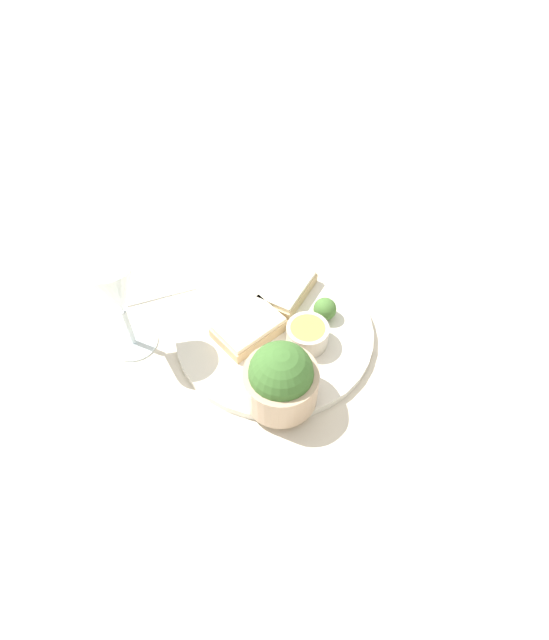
{
  "coord_description": "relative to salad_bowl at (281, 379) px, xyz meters",
  "views": [
    {
      "loc": [
        0.31,
        0.35,
        0.61
      ],
      "look_at": [
        0.0,
        0.0,
        0.03
      ],
      "focal_mm": 28.0,
      "sensor_mm": 36.0,
      "label": 1
    }
  ],
  "objects": [
    {
      "name": "dinner_plate",
      "position": [
        -0.07,
        -0.09,
        -0.05
      ],
      "size": [
        0.3,
        0.3,
        0.01
      ],
      "color": "silver",
      "rests_on": "ground_plane"
    },
    {
      "name": "ground_plane",
      "position": [
        -0.07,
        -0.09,
        -0.06
      ],
      "size": [
        4.0,
        4.0,
        0.0
      ],
      "primitive_type": "plane",
      "color": "beige"
    },
    {
      "name": "cheese_toast_near",
      "position": [
        -0.13,
        -0.13,
        -0.03
      ],
      "size": [
        0.12,
        0.09,
        0.03
      ],
      "color": "#D1B27F",
      "rests_on": "dinner_plate"
    },
    {
      "name": "garnish",
      "position": [
        -0.14,
        -0.06,
        -0.03
      ],
      "size": [
        0.04,
        0.04,
        0.04
      ],
      "color": "#477533",
      "rests_on": "dinner_plate"
    },
    {
      "name": "salad_bowl",
      "position": [
        0.0,
        0.0,
        0.0
      ],
      "size": [
        0.1,
        0.1,
        0.1
      ],
      "color": "tan",
      "rests_on": "dinner_plate"
    },
    {
      "name": "cheese_toast_far",
      "position": [
        -0.04,
        -0.11,
        -0.03
      ],
      "size": [
        0.1,
        0.07,
        0.03
      ],
      "color": "#D1B27F",
      "rests_on": "dinner_plate"
    },
    {
      "name": "napkin",
      "position": [
        -0.03,
        -0.33,
        -0.05
      ],
      "size": [
        0.19,
        0.19,
        0.01
      ],
      "color": "white",
      "rests_on": "ground_plane"
    },
    {
      "name": "sauce_ramekin",
      "position": [
        -0.09,
        -0.04,
        -0.02
      ],
      "size": [
        0.06,
        0.06,
        0.03
      ],
      "color": "beige",
      "rests_on": "dinner_plate"
    },
    {
      "name": "wine_glass",
      "position": [
        0.1,
        -0.22,
        0.06
      ],
      "size": [
        0.07,
        0.07,
        0.17
      ],
      "color": "silver",
      "rests_on": "ground_plane"
    }
  ]
}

